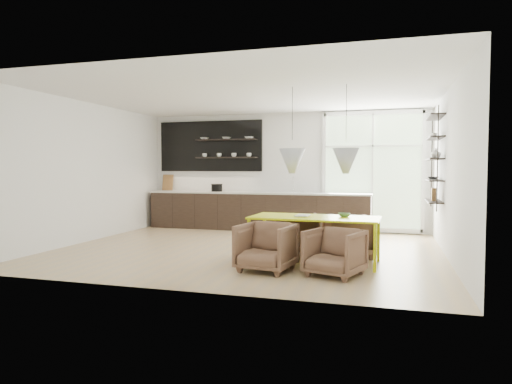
{
  "coord_description": "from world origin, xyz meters",
  "views": [
    {
      "loc": [
        2.55,
        -8.12,
        1.53
      ],
      "look_at": [
        -0.01,
        0.6,
        1.05
      ],
      "focal_mm": 32.0,
      "sensor_mm": 36.0,
      "label": 1
    }
  ],
  "objects_px": {
    "armchair_front_left": "(266,247)",
    "armchair_front_right": "(335,253)",
    "armchair_back_right": "(349,236)",
    "armchair_back_left": "(296,233)",
    "dining_table": "(315,220)",
    "wire_stool": "(245,243)"
  },
  "relations": [
    {
      "from": "armchair_front_right",
      "to": "dining_table",
      "type": "bearing_deg",
      "value": 135.56
    },
    {
      "from": "armchair_back_right",
      "to": "wire_stool",
      "type": "distance_m",
      "value": 1.82
    },
    {
      "from": "armchair_front_left",
      "to": "armchair_front_right",
      "type": "height_order",
      "value": "armchair_front_left"
    },
    {
      "from": "armchair_front_right",
      "to": "wire_stool",
      "type": "relative_size",
      "value": 1.54
    },
    {
      "from": "dining_table",
      "to": "armchair_front_left",
      "type": "relative_size",
      "value": 2.64
    },
    {
      "from": "armchair_front_left",
      "to": "armchair_front_right",
      "type": "distance_m",
      "value": 1.01
    },
    {
      "from": "dining_table",
      "to": "armchair_back_left",
      "type": "relative_size",
      "value": 2.62
    },
    {
      "from": "dining_table",
      "to": "armchair_front_left",
      "type": "height_order",
      "value": "dining_table"
    },
    {
      "from": "armchair_back_left",
      "to": "dining_table",
      "type": "bearing_deg",
      "value": 108.04
    },
    {
      "from": "armchair_back_left",
      "to": "armchair_front_right",
      "type": "height_order",
      "value": "armchair_back_left"
    },
    {
      "from": "armchair_back_right",
      "to": "armchair_front_right",
      "type": "xyz_separation_m",
      "value": [
        -0.06,
        -1.49,
        -0.03
      ]
    },
    {
      "from": "armchair_front_left",
      "to": "dining_table",
      "type": "bearing_deg",
      "value": 62.16
    },
    {
      "from": "dining_table",
      "to": "armchair_back_right",
      "type": "distance_m",
      "value": 0.88
    },
    {
      "from": "armchair_back_right",
      "to": "armchair_front_left",
      "type": "height_order",
      "value": "armchair_back_right"
    },
    {
      "from": "dining_table",
      "to": "wire_stool",
      "type": "xyz_separation_m",
      "value": [
        -1.1,
        -0.23,
        -0.39
      ]
    },
    {
      "from": "armchair_back_right",
      "to": "wire_stool",
      "type": "bearing_deg",
      "value": 10.53
    },
    {
      "from": "armchair_back_left",
      "to": "wire_stool",
      "type": "distance_m",
      "value": 1.15
    },
    {
      "from": "armchair_back_right",
      "to": "armchair_front_right",
      "type": "height_order",
      "value": "armchair_back_right"
    },
    {
      "from": "armchair_front_right",
      "to": "armchair_front_left",
      "type": "bearing_deg",
      "value": -163.0
    },
    {
      "from": "armchair_front_left",
      "to": "wire_stool",
      "type": "bearing_deg",
      "value": 140.25
    },
    {
      "from": "armchair_back_right",
      "to": "armchair_back_left",
      "type": "bearing_deg",
      "value": -22.29
    },
    {
      "from": "dining_table",
      "to": "armchair_front_left",
      "type": "xyz_separation_m",
      "value": [
        -0.59,
        -0.8,
        -0.34
      ]
    }
  ]
}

